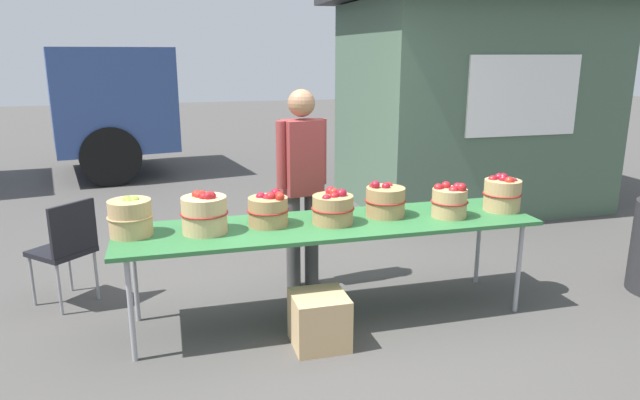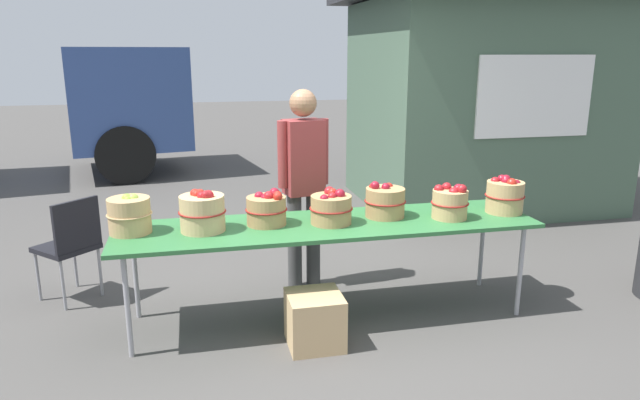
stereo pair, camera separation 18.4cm
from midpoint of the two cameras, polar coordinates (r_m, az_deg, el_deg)
ground_plane at (r=4.51m, az=-0.18°, el=-11.47°), size 40.00×40.00×0.00m
market_table at (r=4.24m, az=-0.18°, el=-2.74°), size 3.10×0.76×0.75m
apple_basket_green_0 at (r=4.15m, az=-19.63°, el=-1.60°), size 0.31×0.31×0.28m
apple_basket_red_0 at (r=4.07m, az=-12.74°, el=-1.30°), size 0.33×0.33×0.30m
apple_basket_red_1 at (r=4.17m, az=-6.42°, el=-0.96°), size 0.31×0.31×0.26m
apple_basket_red_2 at (r=4.20m, az=0.04°, el=-0.82°), size 0.32×0.32×0.26m
apple_basket_red_3 at (r=4.40m, az=5.33°, el=-0.08°), size 0.32×0.32×0.28m
apple_basket_red_4 at (r=4.45m, az=11.67°, el=-0.11°), size 0.29×0.29×0.28m
apple_basket_red_5 at (r=4.73m, az=16.69°, el=0.62°), size 0.31×0.31×0.30m
vendor_adult at (r=4.75m, az=-2.93°, el=2.62°), size 0.44×0.28×1.69m
food_kiosk at (r=7.92m, az=14.01°, el=9.84°), size 3.51×2.91×2.74m
folding_chair at (r=4.97m, az=-24.98°, el=-4.05°), size 0.57×0.57×0.86m
produce_crate at (r=4.02m, az=-1.42°, el=-11.90°), size 0.37×0.37×0.37m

